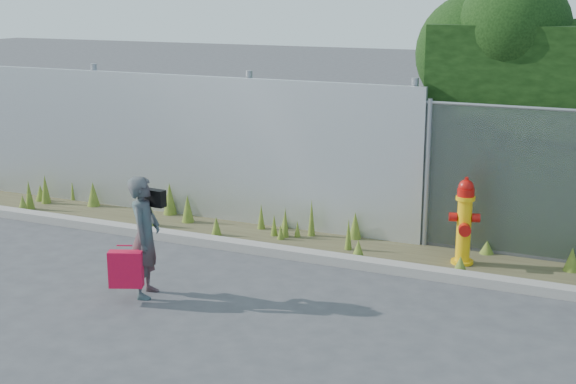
{
  "coord_description": "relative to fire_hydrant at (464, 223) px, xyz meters",
  "views": [
    {
      "loc": [
        3.67,
        -7.43,
        3.44
      ],
      "look_at": [
        -0.3,
        1.4,
        1.0
      ],
      "focal_mm": 50.0,
      "sensor_mm": 36.0,
      "label": 1
    }
  ],
  "objects": [
    {
      "name": "ground",
      "position": [
        -1.7,
        -2.43,
        -0.56
      ],
      "size": [
        80.0,
        80.0,
        0.0
      ],
      "primitive_type": "plane",
      "color": "#3C3C3F",
      "rests_on": "ground"
    },
    {
      "name": "fire_hydrant",
      "position": [
        0.0,
        0.0,
        0.0
      ],
      "size": [
        0.39,
        0.35,
        1.16
      ],
      "rotation": [
        0.0,
        0.0,
        0.27
      ],
      "color": "#F3B50C",
      "rests_on": "ground"
    },
    {
      "name": "weed_strip",
      "position": [
        -2.14,
        0.05,
        -0.44
      ],
      "size": [
        16.0,
        1.28,
        0.55
      ],
      "color": "#453F27",
      "rests_on": "ground"
    },
    {
      "name": "woman",
      "position": [
        -3.11,
        -2.56,
        0.15
      ],
      "size": [
        0.47,
        0.59,
        1.42
      ],
      "primitive_type": "imported",
      "rotation": [
        0.0,
        0.0,
        1.86
      ],
      "color": "#106565",
      "rests_on": "ground"
    },
    {
      "name": "red_tote_bag",
      "position": [
        -3.18,
        -2.84,
        -0.16
      ],
      "size": [
        0.38,
        0.14,
        0.5
      ],
      "rotation": [
        0.0,
        0.0,
        0.39
      ],
      "color": "red"
    },
    {
      "name": "black_shoulder_bag",
      "position": [
        -3.05,
        -2.41,
        0.58
      ],
      "size": [
        0.26,
        0.11,
        0.2
      ],
      "rotation": [
        0.0,
        0.0,
        -0.09
      ],
      "color": "black"
    },
    {
      "name": "curb",
      "position": [
        -1.7,
        -0.63,
        -0.5
      ],
      "size": [
        16.0,
        0.22,
        0.12
      ],
      "primitive_type": "cube",
      "color": "gray",
      "rests_on": "ground"
    },
    {
      "name": "corrugated_fence",
      "position": [
        -4.94,
        0.58,
        0.54
      ],
      "size": [
        8.5,
        0.21,
        2.3
      ],
      "color": "silver",
      "rests_on": "ground"
    }
  ]
}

